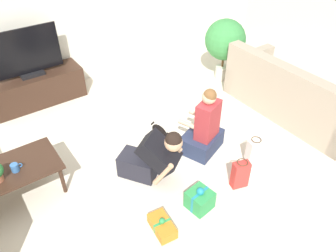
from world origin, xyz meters
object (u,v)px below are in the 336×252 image
Objects in this scene: person_kneeling at (152,157)px; potted_plant_corner_right at (225,41)px; dog at (161,134)px; coffee_table at (8,173)px; gift_bag_b at (254,151)px; mug at (15,168)px; person_sitting at (204,130)px; tv_console at (36,89)px; gift_box_a at (200,199)px; gift_bag_a at (240,174)px; tv at (27,55)px; gift_box_b at (162,226)px; sofa_right at (294,96)px.

potted_plant_corner_right is at bearing -4.25° from person_kneeling.
coffee_table is at bearing 174.96° from dog.
mug is at bearing 156.89° from gift_bag_b.
person_sitting reaches higher than coffee_table.
tv_console is 1.85× the size of person_kneeling.
gift_box_a is (-0.23, -1.07, -0.10)m from dog.
gift_bag_b is at bearing 23.76° from gift_bag_a.
person_sitting is 2.54× the size of gift_bag_b.
potted_plant_corner_right is 8.82× the size of mug.
potted_plant_corner_right reaches higher than person_sitting.
mug reaches higher than gift_bag_b.
coffee_table is 3.72× the size of gift_box_a.
tv reaches higher than dog.
mug is at bearing 129.11° from gift_box_b.
gift_box_a is (0.17, -0.66, -0.21)m from person_kneeling.
gift_box_a reaches higher than gift_box_b.
potted_plant_corner_right reaches higher than tv_console.
dog is 1.19m from gift_bag_b.
coffee_table is 1.73m from gift_box_b.
sofa_right is 3.85m from mug.
mug reaches higher than gift_box_a.
gift_box_a is (-2.14, -1.98, -0.58)m from potted_plant_corner_right.
mug is at bearing -112.17° from tv.
gift_box_a is at bearing 1.09° from gift_box_b.
gift_bag_a is (0.34, -1.10, -0.03)m from dog.
gift_bag_a is at bearing -76.42° from person_kneeling.
tv reaches higher than potted_plant_corner_right.
person_sitting is at bearing 85.94° from sofa_right.
potted_plant_corner_right reaches higher than coffee_table.
dog is (-2.05, 0.48, -0.09)m from sofa_right.
sofa_right is 2.11× the size of tv.
sofa_right is at bearing 14.52° from gift_box_a.
sofa_right is 1.46× the size of tv_console.
gift_bag_a is at bearing -70.70° from dog.
gift_bag_a reaches higher than gift_box_a.
potted_plant_corner_right reaches higher than person_kneeling.
gift_bag_b is (-1.28, -0.43, -0.12)m from sofa_right.
mug is at bearing 80.39° from sofa_right.
coffee_table is 2.86× the size of gift_bag_a.
gift_bag_a reaches higher than dog.
mug is (-1.51, 1.23, 0.34)m from gift_box_a.
gift_bag_a is (1.33, -3.10, -0.63)m from tv.
potted_plant_corner_right is 2.89× the size of gift_bag_b.
person_sitting is (-1.49, -1.27, -0.38)m from potted_plant_corner_right.
dog is 1.76m from mug.
tv_console is (-3.04, 2.48, -0.05)m from sofa_right.
coffee_table is 2.92× the size of gift_bag_b.
person_kneeling is at bearing -76.41° from tv.
mug is (-2.08, 1.26, 0.28)m from gift_bag_a.
person_sitting is at bearing 123.24° from gift_bag_b.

